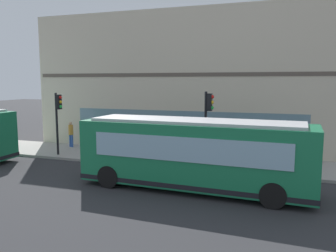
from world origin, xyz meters
name	(u,v)px	position (x,y,z in m)	size (l,w,h in m)	color
ground	(142,182)	(0.00, 0.00, 0.00)	(120.00, 120.00, 0.00)	#2D2D30
sidewalk_curb	(173,159)	(4.66, 0.00, 0.07)	(4.12, 40.00, 0.15)	#9E9991
building_corner	(199,82)	(11.15, 0.00, 4.64)	(8.92, 21.89, 9.30)	beige
city_bus_nearside	(194,154)	(-0.27, -2.59, 1.55)	(2.95, 10.14, 3.07)	#197247
traffic_light_near_corner	(208,115)	(2.99, -2.48, 2.95)	(0.32, 0.49, 4.03)	black
traffic_light_down_block	(58,112)	(3.29, 6.97, 2.83)	(0.32, 0.49, 3.84)	black
fire_hydrant	(155,153)	(4.14, 0.94, 0.51)	(0.35, 0.35, 0.74)	yellow
pedestrian_walking_along_curb	(159,145)	(3.26, 0.36, 1.18)	(0.32, 0.32, 1.78)	gold
pedestrian_near_building_entrance	(71,132)	(5.70, 7.79, 1.18)	(0.32, 0.32, 1.77)	#3359A5
pedestrian_near_hydrant	(112,136)	(5.16, 4.26, 1.16)	(0.32, 0.32, 1.75)	silver
newspaper_vending_box	(99,146)	(4.46, 4.85, 0.60)	(0.44, 0.42, 0.90)	#263F99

